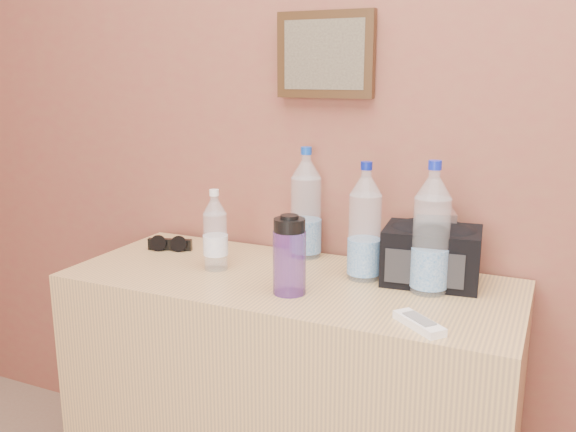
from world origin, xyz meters
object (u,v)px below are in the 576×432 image
(dresser, at_px, (289,404))
(pet_large_d, at_px, (431,235))
(foil_packet, at_px, (435,215))
(nalgene_bottle, at_px, (289,255))
(toiletry_bag, at_px, (432,252))
(pet_large_c, at_px, (365,228))
(ac_remote, at_px, (419,323))
(pet_small, at_px, (215,235))
(sunglasses, at_px, (170,244))
(pet_large_b, at_px, (306,209))

(dresser, bearing_deg, pet_large_d, 7.78)
(pet_large_d, distance_m, foil_packet, 0.11)
(nalgene_bottle, relative_size, toiletry_bag, 0.82)
(pet_large_c, distance_m, ac_remote, 0.37)
(pet_small, distance_m, ac_remote, 0.67)
(pet_small, bearing_deg, ac_remote, -15.19)
(pet_small, height_order, sunglasses, pet_small)
(toiletry_bag, bearing_deg, pet_small, -172.27)
(pet_small, bearing_deg, sunglasses, 155.95)
(toiletry_bag, bearing_deg, sunglasses, 176.73)
(nalgene_bottle, bearing_deg, pet_large_b, 105.58)
(pet_small, bearing_deg, pet_large_b, 50.02)
(ac_remote, bearing_deg, toiletry_bag, 137.20)
(pet_large_d, bearing_deg, foil_packet, 97.12)
(dresser, distance_m, pet_large_c, 0.58)
(pet_large_d, height_order, ac_remote, pet_large_d)
(pet_large_d, distance_m, toiletry_bag, 0.10)
(sunglasses, xyz_separation_m, foil_packet, (0.83, 0.06, 0.17))
(pet_large_b, relative_size, nalgene_bottle, 1.64)
(ac_remote, xyz_separation_m, toiletry_bag, (-0.04, 0.32, 0.08))
(pet_large_b, xyz_separation_m, toiletry_bag, (0.41, -0.08, -0.07))
(sunglasses, bearing_deg, pet_small, -41.56)
(ac_remote, relative_size, toiletry_bag, 0.56)
(pet_small, xyz_separation_m, toiletry_bag, (0.60, 0.15, -0.02))
(dresser, relative_size, ac_remote, 8.93)
(foil_packet, bearing_deg, toiletry_bag, -84.97)
(pet_small, height_order, toiletry_bag, pet_small)
(pet_large_d, distance_m, ac_remote, 0.28)
(toiletry_bag, bearing_deg, foil_packet, 89.03)
(ac_remote, distance_m, foil_packet, 0.38)
(pet_large_d, xyz_separation_m, toiletry_bag, (-0.01, 0.08, -0.07))
(pet_small, height_order, foil_packet, pet_small)
(dresser, height_order, pet_large_c, pet_large_c)
(pet_large_c, relative_size, pet_large_d, 0.95)
(sunglasses, bearing_deg, pet_large_b, -1.78)
(dresser, height_order, pet_small, pet_small)
(pet_large_c, relative_size, pet_small, 1.39)
(dresser, xyz_separation_m, ac_remote, (0.41, -0.19, 0.40))
(pet_large_d, relative_size, ac_remote, 2.46)
(pet_large_d, height_order, sunglasses, pet_large_d)
(pet_large_d, height_order, foil_packet, pet_large_d)
(nalgene_bottle, relative_size, foil_packet, 1.96)
(pet_large_c, distance_m, pet_small, 0.43)
(pet_large_b, distance_m, pet_large_c, 0.26)
(pet_small, bearing_deg, pet_large_d, 6.22)
(nalgene_bottle, xyz_separation_m, foil_packet, (0.31, 0.26, 0.08))
(dresser, bearing_deg, ac_remote, -24.67)
(pet_large_c, relative_size, ac_remote, 2.33)
(sunglasses, xyz_separation_m, toiletry_bag, (0.83, 0.04, 0.07))
(pet_large_b, distance_m, nalgene_bottle, 0.34)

